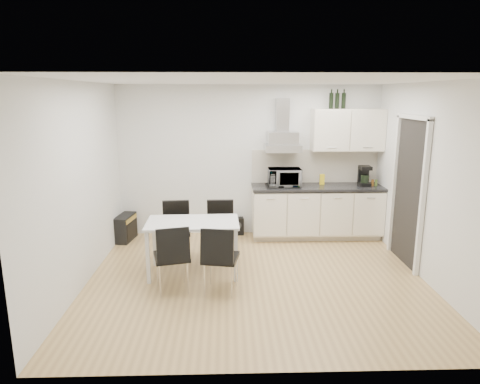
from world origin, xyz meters
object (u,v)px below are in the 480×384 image
object	(u,v)px
chair_far_right	(220,231)
floor_speaker	(238,226)
chair_far_left	(176,232)
chair_near_left	(172,257)
dining_table	(193,228)
guitar_amp	(126,228)
chair_near_right	(221,259)
kitchenette	(319,190)

from	to	relation	value
chair_far_right	floor_speaker	xyz separation A→B (m)	(0.30, 1.16, -0.29)
chair_far_left	floor_speaker	distance (m)	1.54
floor_speaker	chair_far_right	bearing A→B (deg)	-110.43
chair_near_left	floor_speaker	size ratio (longest dim) A/B	2.90
dining_table	chair_far_left	world-z (taller)	chair_far_left
chair_near_left	guitar_amp	xyz separation A→B (m)	(-1.03, 1.95, -0.22)
chair_near_right	guitar_amp	size ratio (longest dim) A/B	1.59
kitchenette	dining_table	world-z (taller)	kitchenette
chair_far_right	chair_near_right	distance (m)	1.10
kitchenette	chair_near_right	world-z (taller)	kitchenette
dining_table	chair_near_right	distance (m)	0.73
chair_near_left	kitchenette	bearing A→B (deg)	27.78
dining_table	chair_near_left	world-z (taller)	chair_near_left
chair_far_left	guitar_amp	xyz separation A→B (m)	(-0.97, 0.93, -0.22)
dining_table	floor_speaker	xyz separation A→B (m)	(0.67, 1.67, -0.50)
chair_near_right	floor_speaker	bearing A→B (deg)	93.63
chair_far_left	guitar_amp	bearing A→B (deg)	-48.23
guitar_amp	floor_speaker	bearing A→B (deg)	15.88
dining_table	chair_near_right	size ratio (longest dim) A/B	1.44
chair_near_left	chair_near_right	world-z (taller)	same
dining_table	chair_far_right	distance (m)	0.67
chair_near_right	chair_near_left	bearing A→B (deg)	-174.78
kitchenette	guitar_amp	xyz separation A→B (m)	(-3.31, -0.08, -0.61)
kitchenette	guitar_amp	size ratio (longest dim) A/B	4.54
chair_far_left	chair_near_right	distance (m)	1.27
chair_far_left	chair_near_left	xyz separation A→B (m)	(0.06, -1.02, 0.00)
chair_near_right	kitchenette	bearing A→B (deg)	62.34
chair_near_left	dining_table	bearing A→B (deg)	52.44
kitchenette	floor_speaker	world-z (taller)	kitchenette
guitar_amp	chair_near_left	bearing A→B (deg)	-53.54
chair_near_right	guitar_amp	distance (m)	2.61
dining_table	chair_far_left	xyz separation A→B (m)	(-0.29, 0.50, -0.22)
kitchenette	floor_speaker	bearing A→B (deg)	173.16
kitchenette	chair_far_left	xyz separation A→B (m)	(-2.33, -1.01, -0.39)
chair_near_left	chair_far_right	bearing A→B (deg)	46.17
dining_table	guitar_amp	size ratio (longest dim) A/B	2.28
kitchenette	guitar_amp	bearing A→B (deg)	-178.53
chair_far_left	chair_near_right	size ratio (longest dim) A/B	1.00
chair_far_right	chair_near_left	bearing A→B (deg)	59.85
kitchenette	chair_near_left	distance (m)	3.07
kitchenette	chair_near_left	size ratio (longest dim) A/B	2.86
chair_far_right	guitar_amp	xyz separation A→B (m)	(-1.63, 0.91, -0.22)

